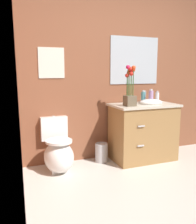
% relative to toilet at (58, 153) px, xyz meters
% --- Properties ---
extents(ground_plane, '(9.94, 9.94, 0.00)m').
position_rel_toilet_xyz_m(ground_plane, '(0.86, -1.41, -0.24)').
color(ground_plane, beige).
extents(wall_back, '(4.64, 0.05, 2.50)m').
position_rel_toilet_xyz_m(wall_back, '(1.06, 0.30, 1.01)').
color(wall_back, brown).
rests_on(wall_back, ground_plane).
extents(toilet, '(0.38, 0.59, 0.69)m').
position_rel_toilet_xyz_m(toilet, '(0.00, 0.00, 0.00)').
color(toilet, white).
rests_on(toilet, ground_plane).
extents(vanity_cabinet, '(0.94, 0.56, 1.00)m').
position_rel_toilet_xyz_m(vanity_cabinet, '(1.26, -0.03, 0.18)').
color(vanity_cabinet, '#9E7242').
rests_on(vanity_cabinet, ground_plane).
extents(flower_vase, '(0.14, 0.14, 0.55)m').
position_rel_toilet_xyz_m(flower_vase, '(0.97, -0.13, 0.79)').
color(flower_vase, brown).
rests_on(flower_vase, vanity_cabinet).
extents(soap_bottle, '(0.07, 0.07, 0.21)m').
position_rel_toilet_xyz_m(soap_bottle, '(1.40, 0.01, 0.68)').
color(soap_bottle, '#B28CBF').
rests_on(soap_bottle, vanity_cabinet).
extents(lotion_bottle, '(0.06, 0.06, 0.17)m').
position_rel_toilet_xyz_m(lotion_bottle, '(1.56, 0.09, 0.66)').
color(lotion_bottle, white).
rests_on(lotion_bottle, vanity_cabinet).
extents(hand_wash_bottle, '(0.07, 0.07, 0.19)m').
position_rel_toilet_xyz_m(hand_wash_bottle, '(1.32, 0.10, 0.67)').
color(hand_wash_bottle, teal).
rests_on(hand_wash_bottle, vanity_cabinet).
extents(trash_bin, '(0.18, 0.18, 0.27)m').
position_rel_toilet_xyz_m(trash_bin, '(0.65, 0.09, -0.11)').
color(trash_bin, '#B7B7BC').
rests_on(trash_bin, ground_plane).
extents(wall_poster, '(0.35, 0.01, 0.40)m').
position_rel_toilet_xyz_m(wall_poster, '(-0.00, 0.27, 1.16)').
color(wall_poster, silver).
extents(wall_mirror, '(0.80, 0.01, 0.70)m').
position_rel_toilet_xyz_m(wall_mirror, '(1.26, 0.27, 1.21)').
color(wall_mirror, '#B2BCC6').
extents(hanging_towel, '(0.03, 0.28, 0.52)m').
position_rel_toilet_xyz_m(hanging_towel, '(-0.62, -0.53, 0.71)').
color(hanging_towel, tan).
extents(toilet_paper_roll, '(0.11, 0.11, 0.11)m').
position_rel_toilet_xyz_m(toilet_paper_roll, '(-0.57, -0.20, 0.44)').
color(toilet_paper_roll, white).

